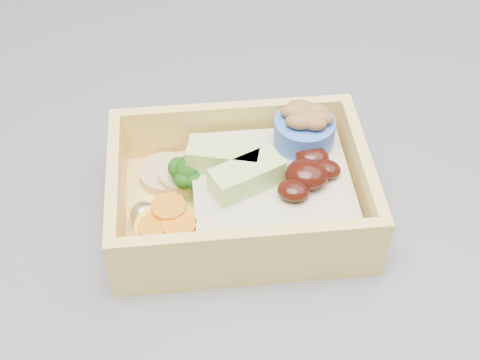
# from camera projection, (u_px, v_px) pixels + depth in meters

# --- Properties ---
(bento_box) EXTENTS (0.19, 0.16, 0.06)m
(bento_box) POSITION_uv_depth(u_px,v_px,m) (248.00, 189.00, 0.43)
(bento_box) COLOR #FDD468
(bento_box) RESTS_ON island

